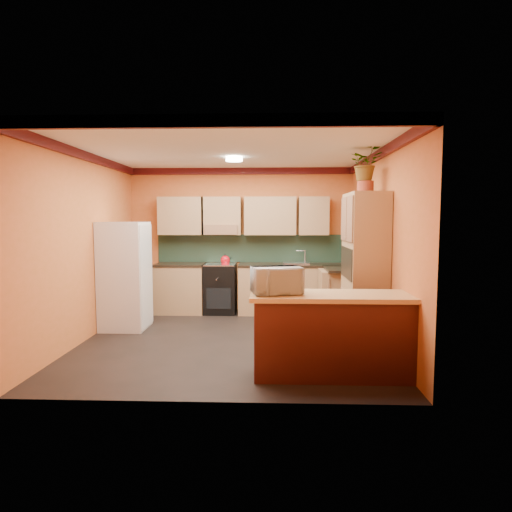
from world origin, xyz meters
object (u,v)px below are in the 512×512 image
(stove, at_px, (220,288))
(pantry, at_px, (364,270))
(base_cabinets_back, at_px, (254,289))
(microwave, at_px, (276,280))
(fridge, at_px, (125,276))
(breakfast_bar, at_px, (336,337))

(stove, xyz_separation_m, pantry, (2.22, -1.98, 0.59))
(base_cabinets_back, height_order, pantry, pantry)
(microwave, bearing_deg, pantry, 30.74)
(fridge, distance_m, breakfast_bar, 3.65)
(pantry, relative_size, microwave, 3.94)
(fridge, bearing_deg, base_cabinets_back, 30.89)
(breakfast_bar, xyz_separation_m, microwave, (-0.66, 0.00, 0.64))
(base_cabinets_back, xyz_separation_m, stove, (-0.63, -0.00, 0.02))
(fridge, bearing_deg, microwave, -39.56)
(base_cabinets_back, height_order, breakfast_bar, same)
(stove, relative_size, fridge, 0.54)
(stove, relative_size, pantry, 0.43)
(pantry, xyz_separation_m, microwave, (-1.22, -1.19, 0.03))
(breakfast_bar, height_order, microwave, microwave)
(fridge, height_order, microwave, fridge)
(base_cabinets_back, bearing_deg, stove, -180.00)
(base_cabinets_back, distance_m, fridge, 2.37)
(fridge, height_order, breakfast_bar, fridge)
(pantry, distance_m, microwave, 1.70)
(pantry, xyz_separation_m, breakfast_bar, (-0.55, -1.19, -0.61))
(base_cabinets_back, bearing_deg, pantry, -51.07)
(stove, xyz_separation_m, microwave, (1.00, -3.17, 0.62))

